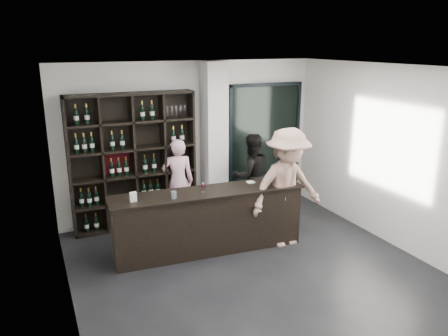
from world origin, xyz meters
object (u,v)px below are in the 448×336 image
wine_shelf (134,162)px  taster_pink (178,181)px  tasting_counter (208,221)px  customer (287,188)px  taster_black (251,176)px

wine_shelf → taster_pink: size_ratio=1.53×
wine_shelf → tasting_counter: wine_shelf is taller
customer → wine_shelf: bearing=136.3°
wine_shelf → taster_pink: 0.87m
tasting_counter → customer: customer is taller
customer → taster_black: bearing=84.8°
taster_pink → taster_black: (1.35, -0.27, 0.01)m
taster_pink → customer: bearing=142.7°
tasting_counter → customer: (1.23, -0.31, 0.47)m
taster_black → customer: bearing=90.6°
tasting_counter → taster_black: taster_black is taller
taster_pink → customer: (1.29, -1.61, 0.19)m
taster_pink → taster_black: 1.38m
tasting_counter → taster_black: size_ratio=1.91×
tasting_counter → taster_pink: 1.33m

